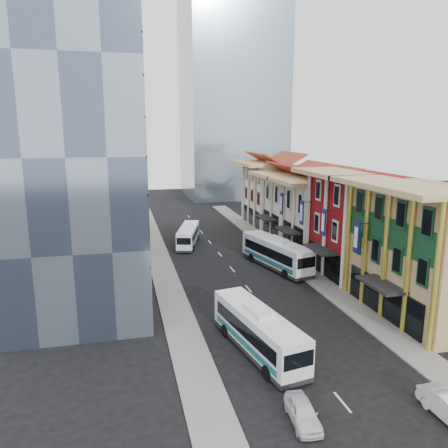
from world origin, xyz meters
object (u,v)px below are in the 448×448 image
object	(u,v)px
bus_left_far	(188,235)
bus_right	(276,253)
shophouse_tan	(426,252)
office_tower	(80,150)
bus_left_near	(258,330)
sedan_left	(303,412)

from	to	relation	value
bus_left_far	bus_right	xyz separation A→B (m)	(9.03, -13.49, 0.38)
shophouse_tan	bus_right	world-z (taller)	shophouse_tan
office_tower	bus_right	xyz separation A→B (m)	(22.50, 2.34, -13.04)
bus_left_far	shophouse_tan	bearing A→B (deg)	-43.42
bus_left_near	bus_left_far	size ratio (longest dim) A/B	1.15
office_tower	bus_left_far	world-z (taller)	office_tower
office_tower	bus_left_far	bearing A→B (deg)	49.61
bus_left_far	bus_right	distance (m)	16.24
shophouse_tan	bus_left_far	distance (m)	34.88
sedan_left	shophouse_tan	bearing A→B (deg)	40.74
office_tower	sedan_left	xyz separation A→B (m)	(13.74, -26.19, -14.35)
sedan_left	bus_right	bearing A→B (deg)	78.43
bus_left_near	bus_left_far	bearing A→B (deg)	80.00
office_tower	bus_left_far	xyz separation A→B (m)	(13.47, 15.83, -13.42)
shophouse_tan	bus_left_far	xyz separation A→B (m)	(-17.53, 29.83, -4.42)
bus_left_far	sedan_left	distance (m)	42.03
bus_right	bus_left_near	bearing A→B (deg)	-127.55
shophouse_tan	sedan_left	xyz separation A→B (m)	(-17.26, -12.19, -5.35)
bus_left_far	bus_left_near	bearing A→B (deg)	-73.43
office_tower	bus_left_near	world-z (taller)	office_tower
bus_left_far	sedan_left	bearing A→B (deg)	-73.51
shophouse_tan	bus_right	bearing A→B (deg)	117.48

